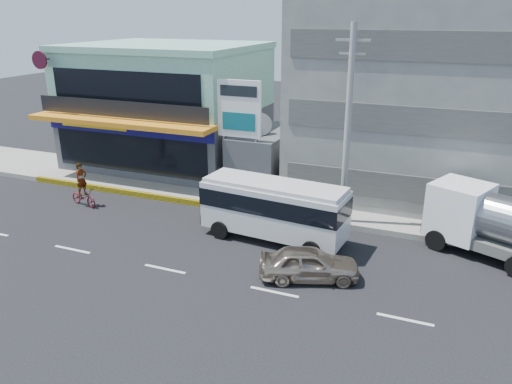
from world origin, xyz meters
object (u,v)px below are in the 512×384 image
(motorcycle_rider, at_px, (83,192))
(sedan, at_px, (309,264))
(utility_pole_near, at_px, (348,128))
(minibus, at_px, (274,206))
(concrete_building, at_px, (447,75))
(satellite_dish, at_px, (259,133))
(tanker_truck, at_px, (512,228))
(shop_building, at_px, (169,109))
(billboard, at_px, (239,116))

(motorcycle_rider, bearing_deg, sedan, -12.72)
(utility_pole_near, xyz_separation_m, minibus, (-2.69, -2.87, -3.41))
(sedan, bearing_deg, concrete_building, -36.67)
(satellite_dish, height_order, motorcycle_rider, satellite_dish)
(tanker_truck, bearing_deg, shop_building, 160.29)
(satellite_dish, bearing_deg, tanker_truck, -19.41)
(utility_pole_near, relative_size, sedan, 2.45)
(concrete_building, distance_m, sedan, 15.41)
(billboard, bearing_deg, shop_building, 147.68)
(tanker_truck, bearing_deg, concrete_building, 112.44)
(satellite_dish, height_order, billboard, billboard)
(concrete_building, height_order, billboard, concrete_building)
(shop_building, height_order, minibus, shop_building)
(satellite_dish, height_order, sedan, satellite_dish)
(shop_building, height_order, concrete_building, concrete_building)
(concrete_building, height_order, utility_pole_near, concrete_building)
(shop_building, relative_size, motorcycle_rider, 4.95)
(shop_building, distance_m, satellite_dish, 8.54)
(sedan, bearing_deg, satellite_dish, 12.21)
(concrete_building, bearing_deg, shop_building, -176.65)
(shop_building, xyz_separation_m, motorcycle_rider, (-0.25, -9.21, -3.17))
(billboard, height_order, minibus, billboard)
(shop_building, xyz_separation_m, billboard, (7.50, -4.75, 0.93))
(minibus, distance_m, motorcycle_rider, 11.59)
(utility_pole_near, relative_size, tanker_truck, 1.25)
(concrete_building, xyz_separation_m, billboard, (-10.50, -5.80, -2.07))
(satellite_dish, relative_size, tanker_truck, 0.19)
(satellite_dish, bearing_deg, motorcycle_rider, -142.78)
(minibus, bearing_deg, concrete_building, 57.41)
(minibus, height_order, sedan, minibus)
(concrete_building, xyz_separation_m, utility_pole_near, (-4.00, -7.60, -1.85))
(concrete_building, bearing_deg, sedan, -106.69)
(tanker_truck, bearing_deg, sedan, -148.70)
(concrete_building, relative_size, motorcycle_rider, 6.38)
(minibus, bearing_deg, utility_pole_near, 46.80)
(billboard, bearing_deg, sedan, -49.90)
(satellite_dish, distance_m, tanker_truck, 14.59)
(minibus, bearing_deg, billboard, 129.24)
(shop_building, height_order, tanker_truck, shop_building)
(motorcycle_rider, bearing_deg, utility_pole_near, 10.59)
(utility_pole_near, height_order, sedan, utility_pole_near)
(utility_pole_near, bearing_deg, billboard, 164.52)
(minibus, bearing_deg, sedan, -48.61)
(tanker_truck, bearing_deg, billboard, 168.00)
(tanker_truck, xyz_separation_m, motorcycle_rider, (-21.88, -1.46, -0.81))
(shop_building, height_order, satellite_dish, shop_building)
(utility_pole_near, xyz_separation_m, sedan, (-0.04, -5.87, -4.45))
(concrete_building, relative_size, sedan, 3.92)
(motorcycle_rider, bearing_deg, billboard, 29.96)
(billboard, height_order, sedan, billboard)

